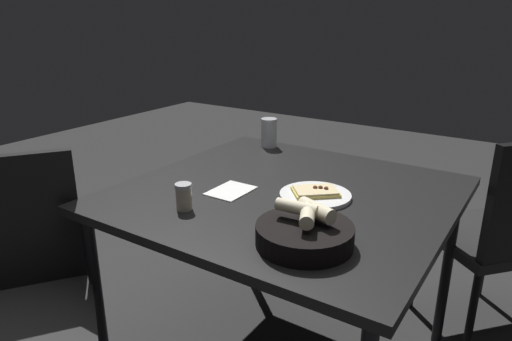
% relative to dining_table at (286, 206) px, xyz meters
% --- Properties ---
extents(dining_table, '(1.04, 1.08, 0.73)m').
position_rel_dining_table_xyz_m(dining_table, '(0.00, 0.00, 0.00)').
color(dining_table, black).
rests_on(dining_table, ground).
extents(pizza_plate, '(0.24, 0.24, 0.04)m').
position_rel_dining_table_xyz_m(pizza_plate, '(0.00, -0.11, 0.07)').
color(pizza_plate, white).
rests_on(pizza_plate, dining_table).
extents(bread_basket, '(0.26, 0.26, 0.11)m').
position_rel_dining_table_xyz_m(bread_basket, '(-0.31, -0.24, 0.09)').
color(bread_basket, black).
rests_on(bread_basket, dining_table).
extents(beer_glass, '(0.07, 0.07, 0.13)m').
position_rel_dining_table_xyz_m(beer_glass, '(0.43, 0.34, 0.11)').
color(beer_glass, silver).
rests_on(beer_glass, dining_table).
extents(pepper_shaker, '(0.05, 0.05, 0.09)m').
position_rel_dining_table_xyz_m(pepper_shaker, '(-0.31, 0.19, 0.10)').
color(pepper_shaker, '#BFB299').
rests_on(pepper_shaker, dining_table).
extents(napkin, '(0.16, 0.12, 0.00)m').
position_rel_dining_table_xyz_m(napkin, '(-0.11, 0.16, 0.06)').
color(napkin, white).
rests_on(napkin, dining_table).
extents(chair_near, '(0.62, 0.62, 0.89)m').
position_rel_dining_table_xyz_m(chair_near, '(0.60, -0.65, -0.16)').
color(chair_near, black).
rests_on(chair_near, ground).
extents(chair_far, '(0.61, 0.61, 0.89)m').
position_rel_dining_table_xyz_m(chair_far, '(-0.67, 0.58, -0.16)').
color(chair_far, '#2A2A2A').
rests_on(chair_far, ground).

